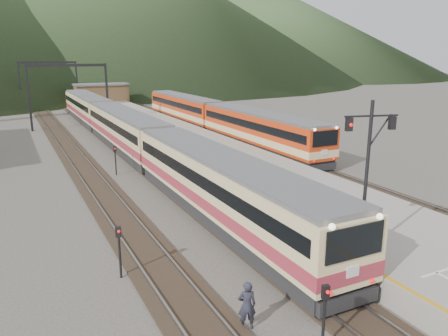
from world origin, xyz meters
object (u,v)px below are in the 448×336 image
main_train (126,129)px  signal_mast (367,164)px  second_train (215,118)px  worker (247,305)px

main_train → signal_mast: signal_mast is taller
main_train → second_train: bearing=19.1°
main_train → signal_mast: size_ratio=9.81×
second_train → signal_mast: bearing=-105.6°
main_train → worker: 30.46m
worker → second_train: bearing=-95.8°
signal_mast → main_train: bearing=94.4°
second_train → worker: 37.41m
main_train → worker: bearing=-96.8°
main_train → signal_mast: bearing=-85.6°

